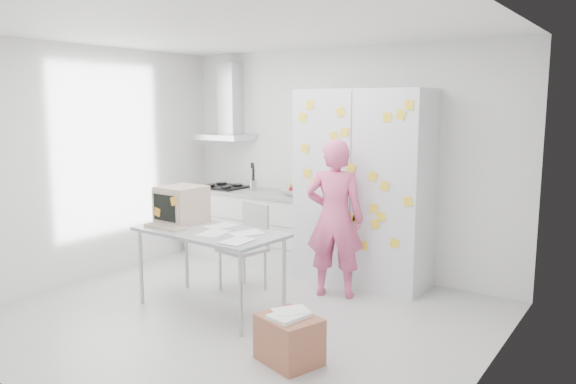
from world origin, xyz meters
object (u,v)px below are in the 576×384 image
Objects in this scene: desk at (191,216)px; chair at (248,241)px; person at (335,219)px; cardboard_box at (289,338)px.

desk is 0.78m from chair.
person reaches higher than chair.
desk is at bearing 159.89° from cardboard_box.
cardboard_box is at bearing -16.80° from desk.
person is 1.01m from chair.
desk is 1.84m from cardboard_box.
desk is 1.61× the size of chair.
cardboard_box is (1.60, -0.58, -0.71)m from desk.
desk reaches higher than cardboard_box.
cardboard_box is at bearing 87.02° from person.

